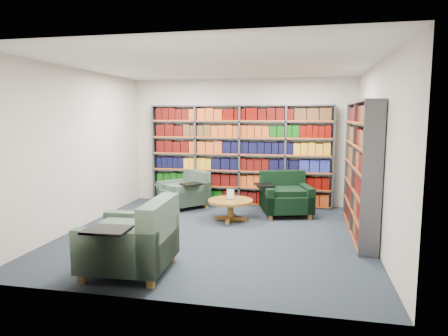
% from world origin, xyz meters
% --- Properties ---
extents(room_shell, '(5.02, 5.02, 2.82)m').
position_xyz_m(room_shell, '(0.00, 0.00, 1.40)').
color(room_shell, black).
rests_on(room_shell, ground).
extents(bookshelf_back, '(4.00, 0.28, 2.20)m').
position_xyz_m(bookshelf_back, '(0.00, 2.34, 1.10)').
color(bookshelf_back, '#47494F').
rests_on(bookshelf_back, ground).
extents(bookshelf_right, '(0.28, 2.50, 2.20)m').
position_xyz_m(bookshelf_right, '(2.34, 0.60, 1.10)').
color(bookshelf_right, '#47494F').
rests_on(bookshelf_right, ground).
extents(chair_teal_left, '(1.22, 1.22, 0.79)m').
position_xyz_m(chair_teal_left, '(-1.10, 1.86, 0.32)').
color(chair_teal_left, '#01273B').
rests_on(chair_teal_left, ground).
extents(chair_green_right, '(1.22, 1.15, 0.85)m').
position_xyz_m(chair_green_right, '(1.03, 1.67, 0.34)').
color(chair_green_right, black).
rests_on(chair_green_right, ground).
extents(chair_teal_front, '(1.09, 1.25, 0.94)m').
position_xyz_m(chair_teal_front, '(-0.63, -1.80, 0.38)').
color(chair_teal_front, '#01273B').
rests_on(chair_teal_front, ground).
extents(coffee_table, '(0.85, 0.85, 0.60)m').
position_xyz_m(coffee_table, '(0.06, 0.92, 0.32)').
color(coffee_table, olive).
rests_on(coffee_table, ground).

